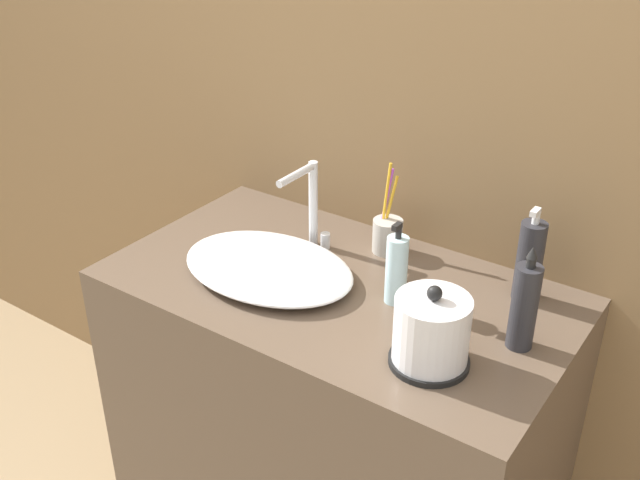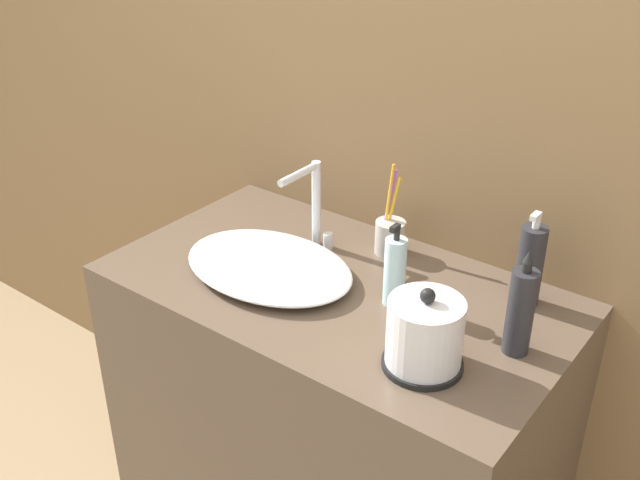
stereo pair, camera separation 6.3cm
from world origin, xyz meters
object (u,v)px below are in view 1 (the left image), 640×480
faucet (311,202)px  lotion_bottle (396,269)px  mouthwash_bottle (524,306)px  shampoo_bottle (529,261)px  electric_kettle (431,334)px  toothbrush_cup (387,234)px

faucet → lotion_bottle: bearing=-17.8°
lotion_bottle → mouthwash_bottle: size_ratio=0.85×
shampoo_bottle → mouthwash_bottle: size_ratio=0.97×
shampoo_bottle → mouthwash_bottle: (0.06, -0.17, 0.00)m
electric_kettle → shampoo_bottle: size_ratio=0.79×
lotion_bottle → mouthwash_bottle: (0.28, -0.00, 0.01)m
electric_kettle → lotion_bottle: lotion_bottle is taller
electric_kettle → toothbrush_cup: 0.44m
shampoo_bottle → mouthwash_bottle: mouthwash_bottle is taller
shampoo_bottle → electric_kettle: bearing=-101.1°
toothbrush_cup → shampoo_bottle: toothbrush_cup is taller
electric_kettle → lotion_bottle: bearing=136.7°
mouthwash_bottle → electric_kettle: bearing=-128.3°
lotion_bottle → electric_kettle: bearing=-43.3°
lotion_bottle → faucet: bearing=162.2°
lotion_bottle → mouthwash_bottle: 0.28m
electric_kettle → toothbrush_cup: bearing=130.7°
electric_kettle → shampoo_bottle: 0.33m
toothbrush_cup → shampoo_bottle: size_ratio=1.03×
toothbrush_cup → shampoo_bottle: (0.35, -0.01, 0.05)m
faucet → mouthwash_bottle: size_ratio=0.98×
faucet → toothbrush_cup: 0.20m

